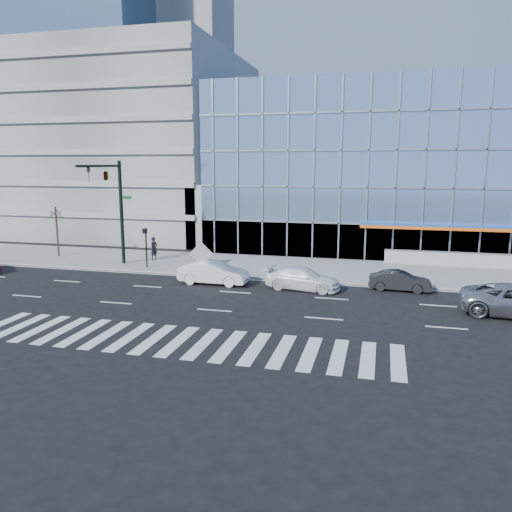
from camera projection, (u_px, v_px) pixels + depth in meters
The scene contains 15 objects.
ground at pixel (235, 292), 31.13m from camera, with size 160.00×160.00×0.00m, color black.
sidewalk at pixel (265, 266), 38.74m from camera, with size 120.00×8.00×0.15m, color gray.
theatre_building at pixel (438, 168), 51.13m from camera, with size 42.00×26.00×15.00m, color #7FA3D4.
parking_garage at pixel (136, 146), 58.94m from camera, with size 24.00×24.00×20.00m, color gray.
ramp_block at pixel (229, 214), 49.19m from camera, with size 6.00×8.00×6.00m, color gray.
tower_far_mid at pixel (50, 53), 100.74m from camera, with size 13.00×13.00×60.00m, color slate.
tower_backdrop at pixel (192, 83), 100.74m from camera, with size 14.00×14.00×48.00m, color gray.
traffic_signal at pixel (110, 188), 37.04m from camera, with size 1.14×5.74×8.00m.
ped_signal_post at pixel (146, 242), 37.52m from camera, with size 0.30×0.33×3.00m.
street_tree_near at pixel (56, 214), 41.97m from camera, with size 1.10×1.10×4.23m.
white_suv at pixel (303, 279), 31.75m from camera, with size 1.95×4.80×1.39m, color white.
white_sedan at pixel (214, 273), 33.20m from camera, with size 1.62×4.64×1.53m, color white.
dark_sedan at pixel (400, 281), 31.45m from camera, with size 1.33×3.81×1.25m, color black.
pedestrian at pixel (154, 248), 40.65m from camera, with size 0.69×0.45×1.90m, color black.
tilted_panel at pixel (201, 253), 38.65m from camera, with size 1.30×0.06×1.30m, color #A5A5A5.
Camera 1 is at (8.73, -28.93, 7.91)m, focal length 35.00 mm.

